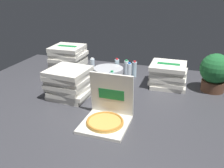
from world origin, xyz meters
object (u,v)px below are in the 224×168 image
Objects in this scene: pizza_stack_center_far at (68,59)px; water_bottle_4 at (112,80)px; water_bottle_0 at (134,69)px; water_bottle_6 at (91,77)px; ice_bucket at (108,73)px; water_bottle_1 at (129,71)px; water_bottle_3 at (117,66)px; water_bottle_5 at (126,68)px; water_bottle_2 at (92,66)px; potted_plant at (215,72)px; pizza_stack_right_far at (168,75)px; open_pizza_box at (107,114)px; pizza_stack_center_near at (70,83)px.

water_bottle_4 is at bearing -23.47° from pizza_stack_center_far.
water_bottle_6 is (-0.40, -0.42, 0.00)m from water_bottle_0.
water_bottle_0 is at bearing 32.97° from ice_bucket.
water_bottle_1 is 0.22m from water_bottle_3.
water_bottle_0 and water_bottle_4 have the same top height.
water_bottle_2 is at bearing -173.12° from water_bottle_5.
pizza_stack_center_far is 0.58m from ice_bucket.
pizza_stack_center_far is 2.04× the size of water_bottle_6.
water_bottle_3 is 1.16m from potted_plant.
water_bottle_5 is (0.04, 0.43, 0.00)m from water_bottle_4.
potted_plant is at bearing -9.12° from water_bottle_0.
pizza_stack_right_far is 0.56m from water_bottle_5.
water_bottle_1 and water_bottle_6 have the same top height.
open_pizza_box is 1.98× the size of water_bottle_1.
water_bottle_5 is (-0.11, 0.01, 0.00)m from water_bottle_0.
pizza_stack_right_far reaches higher than water_bottle_6.
pizza_stack_right_far is 0.48m from water_bottle_1.
pizza_stack_center_far is 1.17× the size of ice_bucket.
ice_bucket is 1.75× the size of water_bottle_2.
water_bottle_2 is at bearing -165.47° from water_bottle_3.
open_pizza_box is 1.14m from water_bottle_5.
pizza_stack_center_far is at bearing 145.84° from water_bottle_6.
pizza_stack_center_far is at bearing 179.20° from potted_plant.
pizza_stack_right_far is 0.69m from water_bottle_3.
potted_plant reaches higher than pizza_stack_center_far.
pizza_stack_center_far is 1.27m from pizza_stack_right_far.
water_bottle_1 and water_bottle_4 have the same top height.
water_bottle_0 is 0.92m from potted_plant.
open_pizza_box is 0.97× the size of pizza_stack_center_far.
water_bottle_6 is 1.34m from potted_plant.
pizza_stack_center_near is 0.36m from water_bottle_6.
water_bottle_0 is 0.54m from water_bottle_2.
water_bottle_6 is (0.44, -0.30, -0.08)m from pizza_stack_center_far.
pizza_stack_right_far is 1.15× the size of ice_bucket.
pizza_stack_center_far is 1.75m from potted_plant.
ice_bucket is (-0.32, 0.94, -0.01)m from open_pizza_box.
open_pizza_box reaches higher than water_bottle_2.
water_bottle_3 and water_bottle_4 have the same top height.
pizza_stack_center_near is at bearing -115.93° from water_bottle_5.
water_bottle_0 is at bearing 170.88° from potted_plant.
pizza_stack_right_far reaches higher than water_bottle_1.
water_bottle_1 is 0.11m from water_bottle_5.
water_bottle_3 is 0.48m from water_bottle_6.
pizza_stack_right_far reaches higher than water_bottle_3.
water_bottle_5 is at bearing 125.22° from water_bottle_1.
water_bottle_5 is at bearing 176.08° from water_bottle_0.
water_bottle_0 is (-0.43, 0.16, -0.03)m from pizza_stack_right_far.
water_bottle_5 is (-0.06, 0.09, 0.00)m from water_bottle_1.
water_bottle_4 reaches higher than ice_bucket.
water_bottle_1 is at bearing 57.59° from pizza_stack_center_near.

